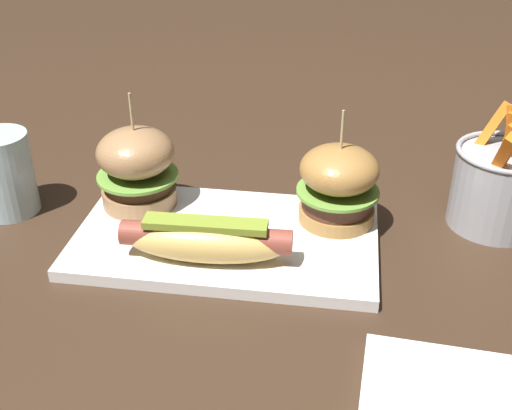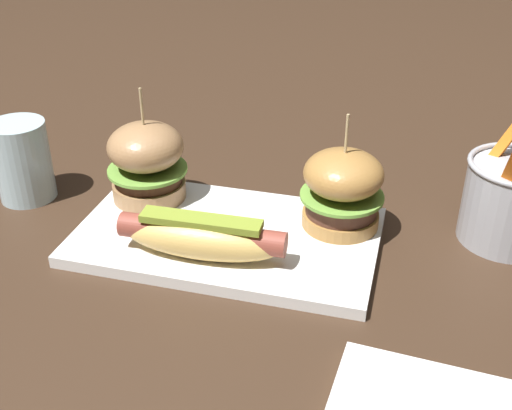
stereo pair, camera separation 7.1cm
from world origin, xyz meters
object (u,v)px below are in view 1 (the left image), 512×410
Objects in this scene: hot_dog at (206,240)px; slider_right at (338,184)px; platter_main at (227,238)px; slider_left at (137,167)px; water_glass at (4,174)px; fries_bucket at (499,185)px.

hot_dog is 0.17m from slider_right.
platter_main is 2.49× the size of slider_right.
water_glass is (-0.16, -0.02, -0.01)m from slider_left.
water_glass is at bearing -177.85° from slider_right.
hot_dog is 1.78× the size of water_glass.
slider_left reaches higher than platter_main.
platter_main is 0.14m from slider_right.
fries_bucket is (0.43, 0.04, -0.01)m from slider_left.
slider_right reaches higher than hot_dog.
slider_right is 0.19m from fries_bucket.
platter_main is 2.40× the size of slider_left.
platter_main is 0.06m from hot_dog.
platter_main is 0.29m from water_glass.
slider_left is 0.43m from fries_bucket.
hot_dog is 1.28× the size of slider_left.
hot_dog is 1.22× the size of fries_bucket.
water_glass is (-0.27, 0.09, 0.01)m from hot_dog.
hot_dog reaches higher than platter_main.
platter_main is 0.32m from fries_bucket.
slider_right is at bearing 37.47° from hot_dog.
fries_bucket is (0.19, 0.04, -0.01)m from slider_right.
slider_left reaches higher than hot_dog.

